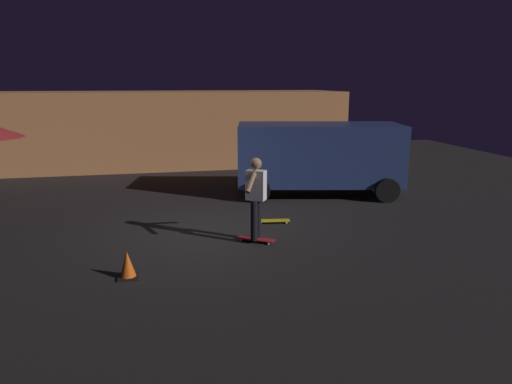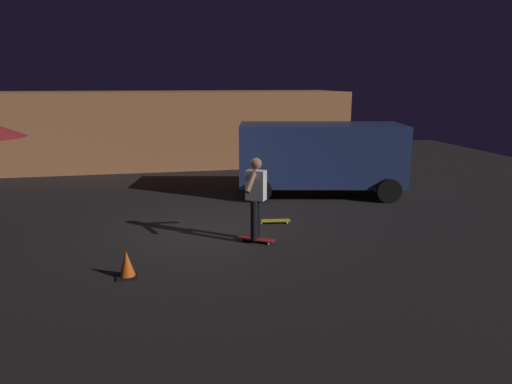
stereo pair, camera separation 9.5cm
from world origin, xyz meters
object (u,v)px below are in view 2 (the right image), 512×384
(skateboard_spare, at_px, (274,221))
(traffic_cone, at_px, (127,265))
(parked_van, at_px, (321,155))
(skateboard_ridden, at_px, (256,239))
(skater, at_px, (256,193))

(skateboard_spare, distance_m, traffic_cone, 4.01)
(parked_van, bearing_deg, skateboard_ridden, -125.11)
(skateboard_spare, bearing_deg, parked_van, 52.21)
(skateboard_ridden, distance_m, skater, 0.98)
(parked_van, height_order, traffic_cone, parked_van)
(skateboard_ridden, bearing_deg, parked_van, 54.89)
(skater, distance_m, traffic_cone, 2.91)
(skater, xyz_separation_m, traffic_cone, (-2.46, -1.31, -0.83))
(traffic_cone, bearing_deg, skater, 28.08)
(parked_van, xyz_separation_m, skateboard_spare, (-2.00, -2.58, -1.11))
(skater, relative_size, traffic_cone, 3.63)
(skateboard_spare, height_order, skater, skater)
(parked_van, relative_size, skateboard_spare, 6.13)
(skater, bearing_deg, skateboard_ridden, -90.00)
(parked_van, height_order, skateboard_spare, parked_van)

